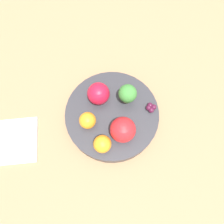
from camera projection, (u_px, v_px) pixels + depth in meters
The scene contains 10 objects.
ground_plane at pixel (112, 120), 0.62m from camera, with size 6.00×6.00×0.00m, color gray.
table_surface at pixel (112, 119), 0.61m from camera, with size 1.20×1.20×0.02m.
bowl at pixel (112, 116), 0.58m from camera, with size 0.24×0.24×0.04m.
broccoli at pixel (128, 94), 0.54m from camera, with size 0.05×0.05×0.06m.
apple_red at pixel (98, 94), 0.55m from camera, with size 0.06×0.06×0.06m.
apple_green at pixel (123, 130), 0.52m from camera, with size 0.06×0.06×0.06m.
orange_front at pixel (88, 120), 0.54m from camera, with size 0.04×0.04×0.04m.
orange_back at pixel (102, 144), 0.52m from camera, with size 0.04×0.04×0.04m.
grape_cluster at pixel (151, 108), 0.56m from camera, with size 0.03×0.03×0.01m.
napkin at pixel (16, 140), 0.58m from camera, with size 0.13×0.14×0.01m.
Camera 1 is at (0.05, 0.18, 0.59)m, focal length 35.00 mm.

